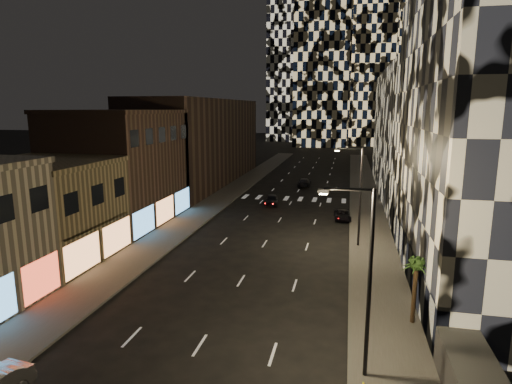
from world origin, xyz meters
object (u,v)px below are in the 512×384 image
at_px(streetlight_near, 365,270).
at_px(car_dark_oncoming, 304,182).
at_px(car_dark_midlane, 272,200).
at_px(car_dark_rightlane, 342,215).
at_px(streetlight_far, 358,190).
at_px(palm_tree, 416,269).

xyz_separation_m(streetlight_near, car_dark_oncoming, (-7.85, 49.99, -4.68)).
relative_size(streetlight_near, car_dark_oncoming, 1.95).
distance_m(car_dark_midlane, car_dark_rightlane, 10.95).
height_order(streetlight_far, palm_tree, streetlight_far).
bearing_deg(car_dark_rightlane, streetlight_near, -91.99).
height_order(car_dark_oncoming, palm_tree, palm_tree).
distance_m(car_dark_midlane, palm_tree, 32.74).
bearing_deg(streetlight_far, car_dark_rightlane, 98.05).
bearing_deg(palm_tree, car_dark_midlane, 114.97).
xyz_separation_m(car_dark_midlane, palm_tree, (13.77, -29.57, 2.77)).
xyz_separation_m(streetlight_near, palm_tree, (3.15, 5.83, -1.90)).
distance_m(car_dark_rightlane, palm_tree, 24.34).
relative_size(streetlight_near, car_dark_midlane, 2.26).
height_order(streetlight_near, car_dark_midlane, streetlight_near).
xyz_separation_m(streetlight_far, car_dark_midlane, (-10.62, 15.40, -4.68)).
xyz_separation_m(streetlight_far, car_dark_oncoming, (-7.85, 29.99, -4.68)).
bearing_deg(streetlight_near, car_dark_midlane, 106.71).
height_order(streetlight_near, streetlight_far, same).
bearing_deg(car_dark_oncoming, streetlight_far, 102.70).
distance_m(streetlight_near, car_dark_midlane, 37.26).
distance_m(car_dark_oncoming, car_dark_rightlane, 21.43).
relative_size(car_dark_midlane, palm_tree, 0.99).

